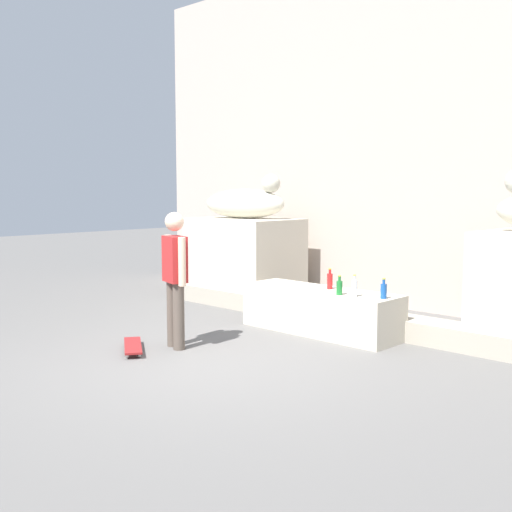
{
  "coord_description": "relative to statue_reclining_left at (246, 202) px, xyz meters",
  "views": [
    {
      "loc": [
        5.17,
        -4.49,
        1.95
      ],
      "look_at": [
        -0.31,
        1.18,
        1.1
      ],
      "focal_mm": 43.85,
      "sensor_mm": 36.0,
      "label": 1
    }
  ],
  "objects": [
    {
      "name": "ground_plane",
      "position": [
        2.64,
        -3.35,
        -1.71
      ],
      "size": [
        40.0,
        40.0,
        0.0
      ],
      "primitive_type": "plane",
      "color": "#605E5B"
    },
    {
      "name": "facade_wall",
      "position": [
        2.64,
        1.34,
        1.2
      ],
      "size": [
        11.75,
        0.6,
        5.82
      ],
      "primitive_type": "cube",
      "color": "#BCAC9F",
      "rests_on": "ground_plane"
    },
    {
      "name": "pedestal_left",
      "position": [
        -0.04,
        -0.01,
        -1.0
      ],
      "size": [
        1.85,
        1.32,
        1.43
      ],
      "primitive_type": "cube",
      "color": "beige",
      "rests_on": "ground_plane"
    },
    {
      "name": "statue_reclining_left",
      "position": [
        0.0,
        0.0,
        0.0
      ],
      "size": [
        1.68,
        0.88,
        0.78
      ],
      "rotation": [
        0.0,
        0.0,
        0.21
      ],
      "color": "beige",
      "rests_on": "pedestal_left"
    },
    {
      "name": "ledge_block",
      "position": [
        2.64,
        -1.22,
        -1.41
      ],
      "size": [
        2.27,
        0.71,
        0.6
      ],
      "primitive_type": "cube",
      "color": "beige",
      "rests_on": "ground_plane"
    },
    {
      "name": "skater",
      "position": [
        1.87,
        -3.1,
        -0.79
      ],
      "size": [
        0.52,
        0.29,
        1.67
      ],
      "rotation": [
        0.0,
        0.0,
        2.85
      ],
      "color": "brown",
      "rests_on": "ground_plane"
    },
    {
      "name": "skateboard",
      "position": [
        1.62,
        -3.57,
        -1.65
      ],
      "size": [
        0.78,
        0.61,
        0.08
      ],
      "rotation": [
        0.0,
        0.0,
        2.55
      ],
      "color": "maroon",
      "rests_on": "ground_plane"
    },
    {
      "name": "bottle_clear",
      "position": [
        3.32,
        -1.41,
        -1.0
      ],
      "size": [
        0.07,
        0.07,
        0.28
      ],
      "color": "silver",
      "rests_on": "ledge_block"
    },
    {
      "name": "bottle_red",
      "position": [
        2.73,
        -1.14,
        -0.99
      ],
      "size": [
        0.08,
        0.08,
        0.28
      ],
      "color": "red",
      "rests_on": "ledge_block"
    },
    {
      "name": "bottle_green",
      "position": [
        3.11,
        -1.43,
        -1.01
      ],
      "size": [
        0.08,
        0.08,
        0.25
      ],
      "color": "#1E722D",
      "rests_on": "ledge_block"
    },
    {
      "name": "bottle_blue",
      "position": [
        3.66,
        -1.27,
        -1.01
      ],
      "size": [
        0.08,
        0.08,
        0.25
      ],
      "color": "#194C99",
      "rests_on": "ledge_block"
    },
    {
      "name": "stair_step",
      "position": [
        2.64,
        -0.69,
        -1.57
      ],
      "size": [
        7.21,
        0.5,
        0.28
      ],
      "primitive_type": "cube",
      "color": "#A9A08F",
      "rests_on": "ground_plane"
    }
  ]
}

